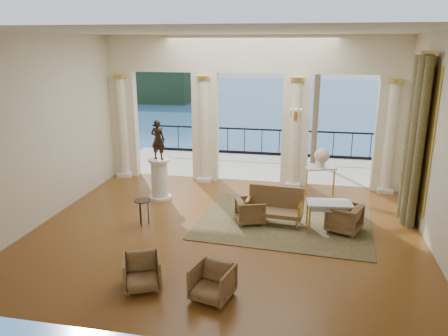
% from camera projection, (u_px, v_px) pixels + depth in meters
% --- Properties ---
extents(floor, '(9.00, 9.00, 0.00)m').
position_uv_depth(floor, '(225.00, 231.00, 10.30)').
color(floor, '#462511').
rests_on(floor, ground).
extents(room_walls, '(9.00, 9.00, 9.00)m').
position_uv_depth(room_walls, '(214.00, 118.00, 8.44)').
color(room_walls, beige).
rests_on(room_walls, ground).
extents(arcade, '(9.00, 0.56, 4.50)m').
position_uv_depth(arcade, '(250.00, 101.00, 13.17)').
color(arcade, beige).
rests_on(arcade, ground).
extents(terrace, '(10.00, 3.60, 0.10)m').
position_uv_depth(terrace, '(256.00, 167.00, 15.77)').
color(terrace, beige).
rests_on(terrace, ground).
extents(balustrade, '(9.00, 0.06, 1.03)m').
position_uv_depth(balustrade, '(262.00, 144.00, 17.15)').
color(balustrade, black).
rests_on(balustrade, terrace).
extents(palm_tree, '(2.00, 2.00, 4.50)m').
position_uv_depth(palm_tree, '(320.00, 48.00, 14.99)').
color(palm_tree, '#4C3823').
rests_on(palm_tree, terrace).
extents(headland, '(22.00, 18.00, 6.00)m').
position_uv_depth(headland, '(142.00, 82.00, 82.70)').
color(headland, black).
rests_on(headland, sea).
extents(sea, '(160.00, 160.00, 0.00)m').
position_uv_depth(sea, '(299.00, 110.00, 68.47)').
color(sea, '#255C92').
rests_on(sea, ground).
extents(curtain, '(0.33, 1.40, 4.09)m').
position_uv_depth(curtain, '(415.00, 141.00, 10.34)').
color(curtain, '#484727').
rests_on(curtain, ground).
extents(window_frame, '(0.04, 1.60, 3.40)m').
position_uv_depth(window_frame, '(424.00, 138.00, 10.28)').
color(window_frame, gold).
rests_on(window_frame, room_walls).
extents(wall_sconce, '(0.30, 0.11, 0.33)m').
position_uv_depth(wall_sconce, '(296.00, 115.00, 12.71)').
color(wall_sconce, gold).
rests_on(wall_sconce, arcade).
extents(rug, '(4.37, 3.51, 0.02)m').
position_uv_depth(rug, '(284.00, 222.00, 10.80)').
color(rug, '#30381B').
rests_on(rug, ground).
extents(armchair_a, '(0.85, 0.83, 0.68)m').
position_uv_depth(armchair_a, '(142.00, 271.00, 7.83)').
color(armchair_a, '#483721').
rests_on(armchair_a, ground).
extents(armchair_b, '(0.79, 0.75, 0.68)m').
position_uv_depth(armchair_b, '(212.00, 281.00, 7.50)').
color(armchair_b, '#483721').
rests_on(armchair_b, ground).
extents(armchair_c, '(0.89, 0.92, 0.74)m').
position_uv_depth(armchair_c, '(344.00, 217.00, 10.17)').
color(armchair_c, '#483721').
rests_on(armchair_c, ground).
extents(armchair_d, '(0.79, 0.82, 0.67)m').
position_uv_depth(armchair_d, '(250.00, 210.00, 10.68)').
color(armchair_d, '#483721').
rests_on(armchair_d, ground).
extents(settee, '(1.40, 0.70, 0.90)m').
position_uv_depth(settee, '(275.00, 206.00, 10.65)').
color(settee, '#483721').
rests_on(settee, ground).
extents(game_table, '(1.09, 0.68, 0.71)m').
position_uv_depth(game_table, '(329.00, 205.00, 10.16)').
color(game_table, '#98B5C3').
rests_on(game_table, ground).
extents(pedestal, '(0.64, 0.64, 1.17)m').
position_uv_depth(pedestal, '(160.00, 180.00, 12.26)').
color(pedestal, silver).
rests_on(pedestal, ground).
extents(statue, '(0.43, 0.32, 1.10)m').
position_uv_depth(statue, '(158.00, 140.00, 11.93)').
color(statue, black).
rests_on(statue, pedestal).
extents(console_table, '(0.92, 0.60, 0.82)m').
position_uv_depth(console_table, '(321.00, 172.00, 12.56)').
color(console_table, silver).
rests_on(console_table, ground).
extents(urn, '(0.43, 0.43, 0.57)m').
position_uv_depth(urn, '(322.00, 157.00, 12.43)').
color(urn, white).
rests_on(urn, console_table).
extents(side_table, '(0.39, 0.39, 0.64)m').
position_uv_depth(side_table, '(143.00, 204.00, 10.49)').
color(side_table, black).
rests_on(side_table, ground).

